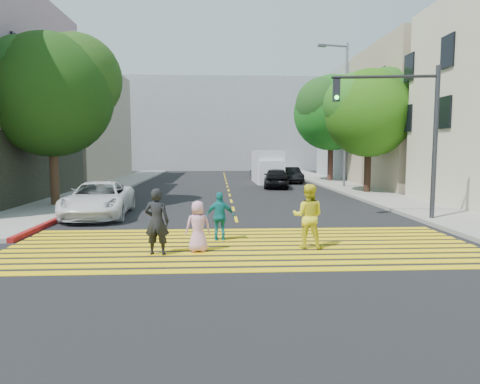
{
  "coord_description": "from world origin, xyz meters",
  "views": [
    {
      "loc": [
        -0.72,
        -10.8,
        2.79
      ],
      "look_at": [
        0.0,
        3.0,
        1.4
      ],
      "focal_mm": 32.0,
      "sensor_mm": 36.0,
      "label": 1
    }
  ],
  "objects": [
    {
      "name": "pedestrian_man",
      "position": [
        -2.33,
        0.4,
        0.89
      ],
      "size": [
        0.7,
        0.5,
        1.78
      ],
      "primitive_type": "imported",
      "rotation": [
        0.0,
        0.0,
        3.02
      ],
      "color": "black",
      "rests_on": "ground"
    },
    {
      "name": "ground",
      "position": [
        0.0,
        0.0,
        0.0
      ],
      "size": [
        120.0,
        120.0,
        0.0
      ],
      "primitive_type": "plane",
      "color": "black"
    },
    {
      "name": "pedestrian_woman",
      "position": [
        1.82,
        0.99,
        0.91
      ],
      "size": [
        1.04,
        0.9,
        1.82
      ],
      "primitive_type": "imported",
      "rotation": [
        0.0,
        0.0,
        2.87
      ],
      "color": "yellow",
      "rests_on": "ground"
    },
    {
      "name": "building_right_tan",
      "position": [
        15.0,
        19.0,
        5.0
      ],
      "size": [
        10.0,
        10.0,
        10.0
      ],
      "primitive_type": "cube",
      "color": "tan",
      "rests_on": "ground"
    },
    {
      "name": "pedestrian_extra",
      "position": [
        -0.66,
        2.1,
        0.75
      ],
      "size": [
        0.87,
        0.37,
        1.49
      ],
      "primitive_type": "imported",
      "rotation": [
        0.0,
        0.0,
        3.14
      ],
      "color": "teal",
      "rests_on": "ground"
    },
    {
      "name": "lane_line",
      "position": [
        0.0,
        22.5,
        0.01
      ],
      "size": [
        0.12,
        34.4,
        0.01
      ],
      "color": "yellow",
      "rests_on": "ground"
    },
    {
      "name": "tree_left",
      "position": [
        -8.46,
        10.09,
        5.62
      ],
      "size": [
        7.39,
        7.29,
        8.33
      ],
      "rotation": [
        0.0,
        0.0,
        0.32
      ],
      "color": "#462A1F",
      "rests_on": "ground"
    },
    {
      "name": "dark_car_near",
      "position": [
        3.47,
        19.7,
        0.73
      ],
      "size": [
        2.2,
        4.47,
        1.47
      ],
      "primitive_type": "imported",
      "rotation": [
        0.0,
        0.0,
        3.03
      ],
      "color": "black",
      "rests_on": "ground"
    },
    {
      "name": "building_left_tan",
      "position": [
        -16.0,
        28.0,
        5.0
      ],
      "size": [
        12.0,
        16.0,
        10.0
      ],
      "primitive_type": "cube",
      "color": "tan",
      "rests_on": "ground"
    },
    {
      "name": "white_van",
      "position": [
        3.4,
        24.31,
        1.25
      ],
      "size": [
        2.2,
        5.63,
        2.64
      ],
      "rotation": [
        0.0,
        0.0,
        0.02
      ],
      "color": "silver",
      "rests_on": "ground"
    },
    {
      "name": "traffic_signal",
      "position": [
        6.44,
        5.21,
        3.82
      ],
      "size": [
        4.01,
        0.72,
        5.9
      ],
      "rotation": [
        0.0,
        0.0,
        -0.13
      ],
      "color": "#303238",
      "rests_on": "ground"
    },
    {
      "name": "pedestrian_child",
      "position": [
        -1.26,
        0.67,
        0.7
      ],
      "size": [
        0.75,
        0.56,
        1.4
      ],
      "primitive_type": "imported",
      "rotation": [
        0.0,
        0.0,
        3.32
      ],
      "color": "#E29DB9",
      "rests_on": "ground"
    },
    {
      "name": "tree_right_near",
      "position": [
        8.6,
        15.16,
        5.25
      ],
      "size": [
        6.31,
        5.89,
        7.76
      ],
      "rotation": [
        0.0,
        0.0,
        -0.11
      ],
      "color": "black",
      "rests_on": "ground"
    },
    {
      "name": "crosswalk",
      "position": [
        0.0,
        1.28,
        0.01
      ],
      "size": [
        13.4,
        5.3,
        0.01
      ],
      "color": "yellow",
      "rests_on": "ground"
    },
    {
      "name": "sidewalk_right",
      "position": [
        8.5,
        15.0,
        0.07
      ],
      "size": [
        3.0,
        60.0,
        0.15
      ],
      "primitive_type": "cube",
      "color": "gray",
      "rests_on": "ground"
    },
    {
      "name": "dark_car_parked",
      "position": [
        5.31,
        24.15,
        0.65
      ],
      "size": [
        1.56,
        4.0,
        1.3
      ],
      "primitive_type": "imported",
      "rotation": [
        0.0,
        0.0,
        0.05
      ],
      "color": "black",
      "rests_on": "ground"
    },
    {
      "name": "tree_right_far",
      "position": [
        8.83,
        24.91,
        6.13
      ],
      "size": [
        8.28,
        8.28,
        9.08
      ],
      "rotation": [
        0.0,
        0.0,
        0.42
      ],
      "color": "#3A211C",
      "rests_on": "ground"
    },
    {
      "name": "street_lamp",
      "position": [
        8.03,
        18.96,
        5.76
      ],
      "size": [
        2.26,
        0.65,
        10.04
      ],
      "rotation": [
        0.0,
        0.0,
        0.2
      ],
      "color": "gray",
      "rests_on": "ground"
    },
    {
      "name": "backdrop_block",
      "position": [
        0.0,
        48.0,
        6.0
      ],
      "size": [
        30.0,
        8.0,
        12.0
      ],
      "primitive_type": "cube",
      "color": "gray",
      "rests_on": "ground"
    },
    {
      "name": "curb_red",
      "position": [
        -6.9,
        6.0,
        0.08
      ],
      "size": [
        0.2,
        8.0,
        0.16
      ],
      "primitive_type": "cube",
      "color": "maroon",
      "rests_on": "ground"
    },
    {
      "name": "silver_car",
      "position": [
        3.59,
        29.94,
        0.7
      ],
      "size": [
        2.26,
        4.94,
        1.4
      ],
      "primitive_type": "imported",
      "rotation": [
        0.0,
        0.0,
        3.21
      ],
      "color": "gray",
      "rests_on": "ground"
    },
    {
      "name": "building_right_grey",
      "position": [
        15.0,
        30.0,
        5.0
      ],
      "size": [
        10.0,
        10.0,
        10.0
      ],
      "primitive_type": "cube",
      "color": "gray",
      "rests_on": "ground"
    },
    {
      "name": "sidewalk_left",
      "position": [
        -8.5,
        22.0,
        0.07
      ],
      "size": [
        3.0,
        40.0,
        0.15
      ],
      "primitive_type": "cube",
      "color": "gray",
      "rests_on": "ground"
    },
    {
      "name": "white_sedan",
      "position": [
        -5.63,
        7.01,
        0.72
      ],
      "size": [
        2.74,
        5.34,
        1.44
      ],
      "primitive_type": "imported",
      "rotation": [
        0.0,
        0.0,
        0.07
      ],
      "color": "white",
      "rests_on": "ground"
    }
  ]
}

